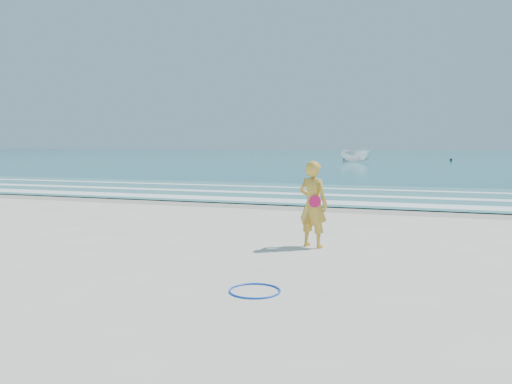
% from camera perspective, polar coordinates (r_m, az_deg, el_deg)
% --- Properties ---
extents(ground, '(400.00, 400.00, 0.00)m').
position_cam_1_polar(ground, '(10.24, -7.28, -7.60)').
color(ground, silver).
rests_on(ground, ground).
extents(wet_sand, '(400.00, 2.40, 0.00)m').
position_cam_1_polar(wet_sand, '(18.64, 4.83, -1.67)').
color(wet_sand, '#B2A893').
rests_on(wet_sand, ground).
extents(ocean, '(400.00, 190.00, 0.04)m').
position_cam_1_polar(ocean, '(114.09, 16.35, 4.07)').
color(ocean, '#19727F').
rests_on(ocean, ground).
extents(shallow, '(400.00, 10.00, 0.01)m').
position_cam_1_polar(shallow, '(23.50, 7.72, -0.13)').
color(shallow, '#59B7AD').
rests_on(shallow, ocean).
extents(foam_near, '(400.00, 1.40, 0.01)m').
position_cam_1_polar(foam_near, '(19.89, 5.72, -1.08)').
color(foam_near, white).
rests_on(foam_near, shallow).
extents(foam_mid, '(400.00, 0.90, 0.01)m').
position_cam_1_polar(foam_mid, '(22.72, 7.34, -0.29)').
color(foam_mid, white).
rests_on(foam_mid, shallow).
extents(foam_far, '(400.00, 0.60, 0.01)m').
position_cam_1_polar(foam_far, '(25.95, 8.75, 0.40)').
color(foam_far, white).
rests_on(foam_far, shallow).
extents(hoop, '(1.08, 1.08, 0.03)m').
position_cam_1_polar(hoop, '(7.99, -0.13, -11.21)').
color(hoop, blue).
rests_on(hoop, ground).
extents(boat, '(4.95, 3.50, 1.79)m').
position_cam_1_polar(boat, '(66.52, 11.35, 4.16)').
color(boat, white).
rests_on(boat, ocean).
extents(buoy, '(0.36, 0.36, 0.36)m').
position_cam_1_polar(buoy, '(74.44, 21.39, 3.46)').
color(buoy, black).
rests_on(buoy, ocean).
extents(woman, '(0.83, 0.68, 1.95)m').
position_cam_1_polar(woman, '(11.25, 6.54, -1.38)').
color(woman, gold).
rests_on(woman, ground).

